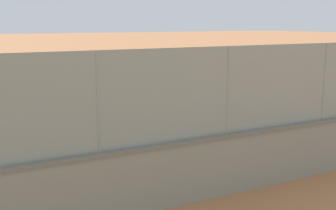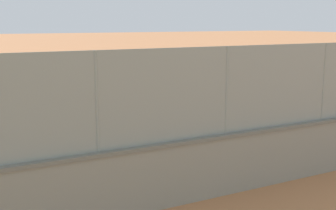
% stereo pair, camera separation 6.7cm
% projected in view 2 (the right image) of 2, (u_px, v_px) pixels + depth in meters
% --- Properties ---
extents(ground_plane, '(260.00, 260.00, 0.00)m').
position_uv_depth(ground_plane, '(59.00, 103.00, 21.56)').
color(ground_plane, '#B27247').
extents(perimeter_wall, '(33.89, 0.66, 1.42)m').
position_uv_depth(perimeter_wall, '(275.00, 154.00, 10.81)').
color(perimeter_wall, gray).
rests_on(perimeter_wall, ground_plane).
extents(fence_panel_on_wall, '(33.28, 0.34, 1.96)m').
position_uv_depth(fence_panel_on_wall, '(278.00, 86.00, 10.49)').
color(fence_panel_on_wall, gray).
rests_on(fence_panel_on_wall, perimeter_wall).
extents(player_baseline_waiting, '(0.89, 0.97, 1.62)m').
position_uv_depth(player_baseline_waiting, '(21.00, 110.00, 14.97)').
color(player_baseline_waiting, '#591919').
rests_on(player_baseline_waiting, ground_plane).
extents(player_near_wall_returning, '(1.18, 0.73, 1.60)m').
position_uv_depth(player_near_wall_returning, '(138.00, 92.00, 18.80)').
color(player_near_wall_returning, black).
rests_on(player_near_wall_returning, ground_plane).
extents(player_at_service_line, '(0.72, 1.06, 1.68)m').
position_uv_depth(player_at_service_line, '(203.00, 92.00, 18.64)').
color(player_at_service_line, '#591919').
rests_on(player_at_service_line, ground_plane).
extents(spare_ball_by_wall, '(0.08, 0.08, 0.08)m').
position_uv_depth(spare_ball_by_wall, '(208.00, 176.00, 11.18)').
color(spare_ball_by_wall, yellow).
rests_on(spare_ball_by_wall, ground_plane).
extents(courtside_bench, '(1.60, 0.39, 0.87)m').
position_uv_depth(courtside_bench, '(290.00, 138.00, 13.21)').
color(courtside_bench, gray).
rests_on(courtside_bench, ground_plane).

